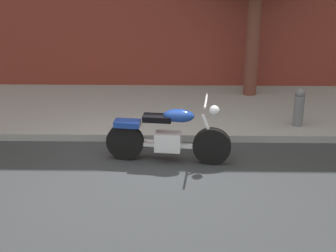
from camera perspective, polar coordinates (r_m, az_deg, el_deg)
ground_plane at (r=8.23m, az=-2.39°, el=-5.32°), size 60.00×60.00×0.00m
sidewalk at (r=10.80m, az=-1.55°, el=1.87°), size 23.82×3.17×0.14m
motorcycle at (r=8.41m, az=-0.01°, el=-1.18°), size 2.13×0.70×1.14m
fire_hydrant at (r=9.97m, az=14.72°, el=1.77°), size 0.20×0.20×0.91m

